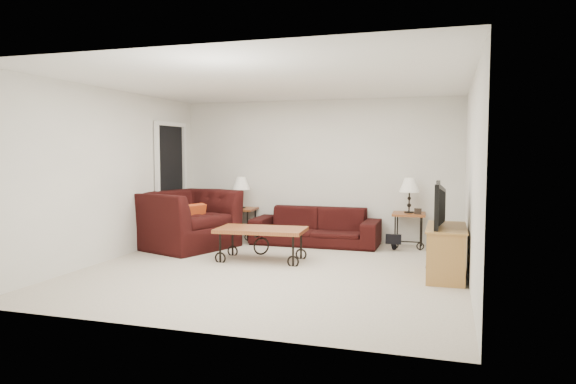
{
  "coord_description": "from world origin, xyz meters",
  "views": [
    {
      "loc": [
        2.23,
        -6.56,
        1.6
      ],
      "look_at": [
        0.0,
        0.7,
        1.0
      ],
      "focal_mm": 32.54,
      "sensor_mm": 36.0,
      "label": 1
    }
  ],
  "objects_px": {
    "side_table_right": "(409,230)",
    "armchair": "(187,220)",
    "coffee_table": "(261,244)",
    "lamp_right": "(409,195)",
    "sofa": "(315,226)",
    "side_table_left": "(241,223)",
    "tv_stand": "(446,252)",
    "lamp_left": "(241,193)",
    "television": "(446,205)",
    "backpack": "(394,235)"
  },
  "relations": [
    {
      "from": "television",
      "to": "lamp_right",
      "type": "bearing_deg",
      "value": -163.3
    },
    {
      "from": "side_table_left",
      "to": "lamp_right",
      "type": "bearing_deg",
      "value": 0.0
    },
    {
      "from": "lamp_right",
      "to": "tv_stand",
      "type": "distance_m",
      "value": 2.1
    },
    {
      "from": "side_table_right",
      "to": "coffee_table",
      "type": "bearing_deg",
      "value": -139.59
    },
    {
      "from": "coffee_table",
      "to": "backpack",
      "type": "distance_m",
      "value": 2.26
    },
    {
      "from": "side_table_left",
      "to": "television",
      "type": "height_order",
      "value": "television"
    },
    {
      "from": "lamp_right",
      "to": "television",
      "type": "distance_m",
      "value": 2.02
    },
    {
      "from": "sofa",
      "to": "tv_stand",
      "type": "distance_m",
      "value": 2.77
    },
    {
      "from": "side_table_right",
      "to": "lamp_left",
      "type": "relative_size",
      "value": 1.03
    },
    {
      "from": "lamp_left",
      "to": "television",
      "type": "height_order",
      "value": "television"
    },
    {
      "from": "lamp_right",
      "to": "coffee_table",
      "type": "distance_m",
      "value": 2.68
    },
    {
      "from": "side_table_left",
      "to": "armchair",
      "type": "xyz_separation_m",
      "value": [
        -0.53,
        -1.1,
        0.19
      ]
    },
    {
      "from": "side_table_right",
      "to": "lamp_right",
      "type": "bearing_deg",
      "value": 0.0
    },
    {
      "from": "sofa",
      "to": "armchair",
      "type": "height_order",
      "value": "armchair"
    },
    {
      "from": "side_table_left",
      "to": "armchair",
      "type": "distance_m",
      "value": 1.23
    },
    {
      "from": "lamp_left",
      "to": "side_table_right",
      "type": "bearing_deg",
      "value": 0.0
    },
    {
      "from": "sofa",
      "to": "coffee_table",
      "type": "height_order",
      "value": "sofa"
    },
    {
      "from": "tv_stand",
      "to": "television",
      "type": "xyz_separation_m",
      "value": [
        -0.02,
        0.0,
        0.6
      ]
    },
    {
      "from": "sofa",
      "to": "television",
      "type": "xyz_separation_m",
      "value": [
        2.13,
        -1.76,
        0.61
      ]
    },
    {
      "from": "coffee_table",
      "to": "armchair",
      "type": "height_order",
      "value": "armchair"
    },
    {
      "from": "side_table_left",
      "to": "lamp_left",
      "type": "height_order",
      "value": "lamp_left"
    },
    {
      "from": "side_table_left",
      "to": "armchair",
      "type": "height_order",
      "value": "armchair"
    },
    {
      "from": "side_table_left",
      "to": "backpack",
      "type": "xyz_separation_m",
      "value": [
        2.77,
        -0.29,
        -0.04
      ]
    },
    {
      "from": "coffee_table",
      "to": "backpack",
      "type": "relative_size",
      "value": 2.65
    },
    {
      "from": "sofa",
      "to": "coffee_table",
      "type": "distance_m",
      "value": 1.57
    },
    {
      "from": "tv_stand",
      "to": "side_table_left",
      "type": "bearing_deg",
      "value": 151.58
    },
    {
      "from": "lamp_right",
      "to": "side_table_right",
      "type": "bearing_deg",
      "value": 0.0
    },
    {
      "from": "tv_stand",
      "to": "backpack",
      "type": "xyz_separation_m",
      "value": [
        -0.81,
        1.65,
        -0.08
      ]
    },
    {
      "from": "sofa",
      "to": "side_table_right",
      "type": "xyz_separation_m",
      "value": [
        1.54,
        0.18,
        -0.03
      ]
    },
    {
      "from": "lamp_right",
      "to": "coffee_table",
      "type": "xyz_separation_m",
      "value": [
        -1.98,
        -1.69,
        -0.63
      ]
    },
    {
      "from": "lamp_right",
      "to": "coffee_table",
      "type": "bearing_deg",
      "value": -139.59
    },
    {
      "from": "side_table_left",
      "to": "tv_stand",
      "type": "distance_m",
      "value": 4.07
    },
    {
      "from": "armchair",
      "to": "side_table_left",
      "type": "bearing_deg",
      "value": -5.8
    },
    {
      "from": "side_table_left",
      "to": "coffee_table",
      "type": "relative_size",
      "value": 0.44
    },
    {
      "from": "coffee_table",
      "to": "lamp_left",
      "type": "bearing_deg",
      "value": 120.65
    },
    {
      "from": "lamp_left",
      "to": "tv_stand",
      "type": "relative_size",
      "value": 0.52
    },
    {
      "from": "sofa",
      "to": "side_table_right",
      "type": "bearing_deg",
      "value": 6.65
    },
    {
      "from": "television",
      "to": "backpack",
      "type": "height_order",
      "value": "television"
    },
    {
      "from": "tv_stand",
      "to": "backpack",
      "type": "height_order",
      "value": "tv_stand"
    },
    {
      "from": "side_table_left",
      "to": "lamp_left",
      "type": "relative_size",
      "value": 1.0
    },
    {
      "from": "side_table_right",
      "to": "armchair",
      "type": "height_order",
      "value": "armchair"
    },
    {
      "from": "coffee_table",
      "to": "lamp_right",
      "type": "bearing_deg",
      "value": 40.41
    },
    {
      "from": "sofa",
      "to": "backpack",
      "type": "height_order",
      "value": "sofa"
    },
    {
      "from": "tv_stand",
      "to": "armchair",
      "type": "bearing_deg",
      "value": 168.42
    },
    {
      "from": "sofa",
      "to": "lamp_right",
      "type": "xyz_separation_m",
      "value": [
        1.54,
        0.18,
        0.55
      ]
    },
    {
      "from": "side_table_left",
      "to": "television",
      "type": "relative_size",
      "value": 0.58
    },
    {
      "from": "backpack",
      "to": "television",
      "type": "bearing_deg",
      "value": -52.5
    },
    {
      "from": "side_table_right",
      "to": "lamp_left",
      "type": "height_order",
      "value": "lamp_left"
    },
    {
      "from": "side_table_left",
      "to": "television",
      "type": "bearing_deg",
      "value": -28.55
    },
    {
      "from": "sofa",
      "to": "side_table_left",
      "type": "distance_m",
      "value": 1.45
    }
  ]
}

